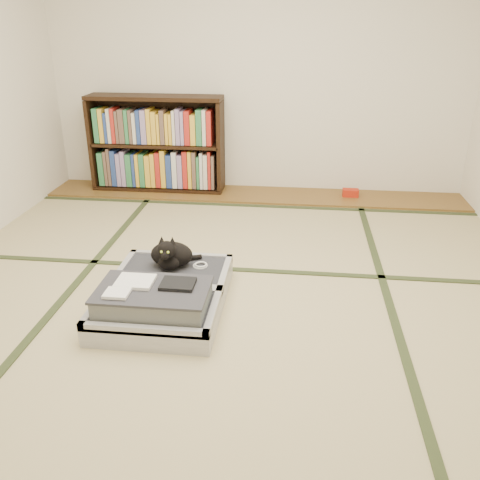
# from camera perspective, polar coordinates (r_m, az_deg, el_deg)

# --- Properties ---
(floor) EXTENTS (4.50, 4.50, 0.00)m
(floor) POSITION_cam_1_polar(r_m,az_deg,el_deg) (3.17, -1.64, -6.65)
(floor) COLOR tan
(floor) RESTS_ON ground
(wood_strip) EXTENTS (4.00, 0.50, 0.02)m
(wood_strip) POSITION_cam_1_polar(r_m,az_deg,el_deg) (4.98, 1.61, 5.11)
(wood_strip) COLOR brown
(wood_strip) RESTS_ON ground
(red_item) EXTENTS (0.15, 0.09, 0.07)m
(red_item) POSITION_cam_1_polar(r_m,az_deg,el_deg) (5.00, 12.30, 5.20)
(red_item) COLOR #AD200D
(red_item) RESTS_ON wood_strip
(room_shell) EXTENTS (4.50, 4.50, 4.50)m
(room_shell) POSITION_cam_1_polar(r_m,az_deg,el_deg) (2.73, -2.01, 20.82)
(room_shell) COLOR white
(room_shell) RESTS_ON ground
(tatami_borders) EXTENTS (4.00, 4.50, 0.01)m
(tatami_borders) POSITION_cam_1_polar(r_m,az_deg,el_deg) (3.59, -0.53, -2.63)
(tatami_borders) COLOR #2D381E
(tatami_borders) RESTS_ON ground
(bookcase) EXTENTS (1.29, 0.30, 0.92)m
(bookcase) POSITION_cam_1_polar(r_m,az_deg,el_deg) (5.09, -9.30, 10.40)
(bookcase) COLOR black
(bookcase) RESTS_ON wood_strip
(suitcase) EXTENTS (0.70, 0.93, 0.27)m
(suitcase) POSITION_cam_1_polar(r_m,az_deg,el_deg) (3.04, -8.63, -6.25)
(suitcase) COLOR #B6B6BB
(suitcase) RESTS_ON floor
(cat) EXTENTS (0.31, 0.31, 0.25)m
(cat) POSITION_cam_1_polar(r_m,az_deg,el_deg) (3.23, -7.77, -1.65)
(cat) COLOR black
(cat) RESTS_ON suitcase
(cable_coil) EXTENTS (0.10, 0.10, 0.02)m
(cable_coil) POSITION_cam_1_polar(r_m,az_deg,el_deg) (3.27, -4.46, -2.84)
(cable_coil) COLOR white
(cable_coil) RESTS_ON suitcase
(hanger) EXTENTS (0.37, 0.21, 0.01)m
(hanger) POSITION_cam_1_polar(r_m,az_deg,el_deg) (3.04, -9.99, -8.24)
(hanger) COLOR black
(hanger) RESTS_ON floor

